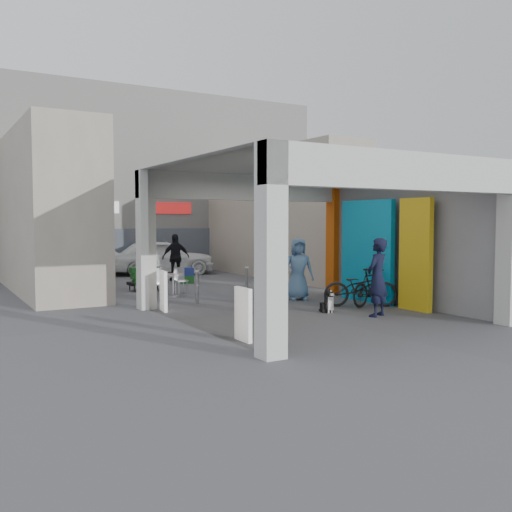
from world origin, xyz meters
TOP-DOWN VIEW (x-y plane):
  - ground at (0.00, 0.00)m, footprint 90.00×90.00m
  - arcade_canopy at (0.54, -0.82)m, footprint 6.40×6.45m
  - far_building at (-0.00, 13.99)m, footprint 18.00×4.08m
  - plaza_bldg_left at (-4.50, 7.50)m, footprint 2.00×9.00m
  - plaza_bldg_right at (4.50, 7.50)m, footprint 2.00×9.00m
  - bollard_left at (-1.49, 2.25)m, footprint 0.09×0.09m
  - bollard_center at (0.12, 2.37)m, footprint 0.09×0.09m
  - bollard_right at (1.61, 2.31)m, footprint 0.09×0.09m
  - advert_board_near at (-2.75, -2.62)m, footprint 0.10×0.55m
  - advert_board_far at (-2.75, 1.47)m, footprint 0.17×0.56m
  - cafe_set at (-1.61, 4.19)m, footprint 1.33×1.07m
  - produce_stand at (-1.71, 5.74)m, footprint 1.12×0.61m
  - crate_stack at (0.26, 7.02)m, footprint 0.51×0.43m
  - border_collie at (0.62, -0.76)m, footprint 0.22×0.43m
  - man_with_dog at (1.28, -1.79)m, footprint 0.79×0.67m
  - man_back_turned at (-0.57, -0.22)m, footprint 0.94×0.73m
  - man_elderly at (1.29, 1.49)m, footprint 0.99×0.81m
  - man_crates at (0.24, 8.00)m, footprint 1.07×0.56m
  - bicycle_front at (1.96, -0.41)m, footprint 1.99×1.53m
  - bicycle_rear at (2.30, -0.47)m, footprint 1.74×0.87m
  - white_van at (0.71, 10.70)m, footprint 4.58×2.57m

SIDE VIEW (x-z plane):
  - ground at x=0.00m, z-range 0.00..0.00m
  - border_collie at x=0.62m, z-range -0.06..0.54m
  - crate_stack at x=0.26m, z-range 0.00..0.56m
  - cafe_set at x=-1.61m, z-range -0.12..0.69m
  - produce_stand at x=-1.71m, z-range -0.08..0.66m
  - bollard_left at x=-1.49m, z-range 0.00..0.88m
  - bollard_center at x=0.12m, z-range 0.00..0.90m
  - bollard_right at x=1.61m, z-range 0.00..0.91m
  - bicycle_front at x=1.96m, z-range 0.00..1.00m
  - bicycle_rear at x=2.30m, z-range 0.00..1.01m
  - advert_board_near at x=-2.75m, z-range 0.01..1.01m
  - advert_board_far at x=-2.75m, z-range 0.01..1.01m
  - white_van at x=0.71m, z-range 0.00..1.47m
  - man_crates at x=0.24m, z-range 0.00..1.75m
  - man_elderly at x=1.29m, z-range 0.00..1.75m
  - man_with_dog at x=1.28m, z-range 0.00..1.84m
  - man_back_turned at x=-0.57m, z-range 0.00..1.91m
  - arcade_canopy at x=0.54m, z-range -0.90..5.50m
  - plaza_bldg_left at x=-4.50m, z-range 0.00..5.00m
  - plaza_bldg_right at x=4.50m, z-range 0.00..5.00m
  - far_building at x=0.00m, z-range -0.01..7.99m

